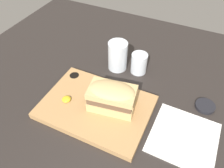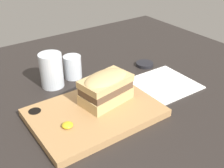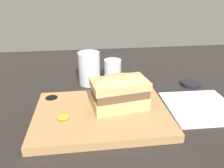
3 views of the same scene
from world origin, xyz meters
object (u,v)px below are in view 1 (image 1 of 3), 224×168
Objects in this scene: sandwich at (112,96)px; napkin at (184,137)px; condiment_dish at (205,106)px; water_glass at (118,57)px; wine_glass at (139,64)px; serving_board at (96,107)px.

sandwich is 25.47cm from napkin.
napkin is 3.01× the size of condiment_dish.
condiment_dish is at bearing 27.73° from sandwich.
water_glass is 38.90cm from napkin.
wine_glass is at bearing 164.20° from condiment_dish.
napkin is (32.09, -21.43, -4.92)cm from water_glass.
serving_board is 25.37cm from wine_glass.
water_glass reaches higher than sandwich.
wine_glass is at bearing 135.84° from napkin.
serving_board is at bearing -161.83° from sandwich.
napkin is 15.54cm from condiment_dish.
water_glass reaches higher than wine_glass.
sandwich is (5.25, 1.72, 6.12)cm from serving_board.
condiment_dish is (28.44, 14.95, -6.63)cm from sandwich.
water_glass reaches higher than condiment_dish.
sandwich reaches higher than serving_board.
condiment_dish is (33.69, 16.67, -0.50)cm from serving_board.
wine_glass is 32.91cm from napkin.
serving_board reaches higher than napkin.
serving_board reaches higher than condiment_dish.
water_glass reaches higher than serving_board.
water_glass is 0.58× the size of napkin.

